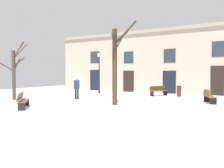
% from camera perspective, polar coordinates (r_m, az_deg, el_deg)
% --- Properties ---
extents(ground_plane, '(34.96, 34.96, 0.00)m').
position_cam_1_polar(ground_plane, '(14.16, -3.71, -5.18)').
color(ground_plane, white).
extents(building_facade, '(21.85, 0.60, 6.51)m').
position_cam_1_polar(building_facade, '(22.93, 9.43, 6.04)').
color(building_facade, tan).
rests_on(building_facade, ground).
extents(tree_center, '(1.82, 1.75, 4.22)m').
position_cam_1_polar(tree_center, '(17.59, -24.37, 2.82)').
color(tree_center, '#423326').
rests_on(tree_center, ground).
extents(tree_foreground, '(1.49, 1.94, 5.11)m').
position_cam_1_polar(tree_foreground, '(13.31, 0.91, 5.54)').
color(tree_foreground, '#382B1E').
rests_on(tree_foreground, ground).
extents(streetlamp, '(0.30, 0.30, 4.12)m').
position_cam_1_polar(streetlamp, '(22.03, -3.40, 4.14)').
color(streetlamp, black).
rests_on(streetlamp, ground).
extents(litter_bin, '(0.39, 0.39, 0.92)m').
position_cam_1_polar(litter_bin, '(19.29, 17.28, -1.83)').
color(litter_bin, '#4C1E19').
rests_on(litter_bin, ground).
extents(bench_near_center_tree, '(0.99, 1.66, 0.90)m').
position_cam_1_polar(bench_near_center_tree, '(15.70, 24.23, -2.97)').
color(bench_near_center_tree, brown).
rests_on(bench_near_center_tree, ground).
extents(bench_by_litter_bin, '(1.31, 1.70, 0.88)m').
position_cam_1_polar(bench_by_litter_bin, '(19.48, 12.13, -1.76)').
color(bench_by_litter_bin, '#51331E').
rests_on(bench_by_litter_bin, ground).
extents(bench_near_lamp, '(1.61, 1.70, 0.91)m').
position_cam_1_polar(bench_near_lamp, '(13.18, -22.51, -3.89)').
color(bench_near_lamp, brown).
rests_on(bench_near_lamp, ground).
extents(person_near_bench, '(0.38, 0.44, 1.72)m').
position_cam_1_polar(person_near_bench, '(16.66, -9.31, -0.72)').
color(person_near_bench, black).
rests_on(person_near_bench, ground).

